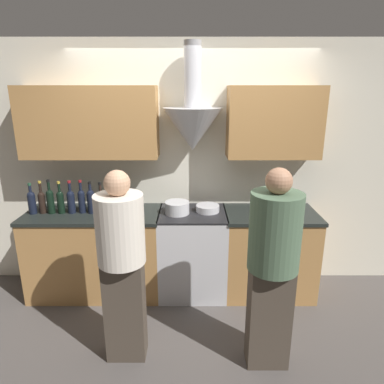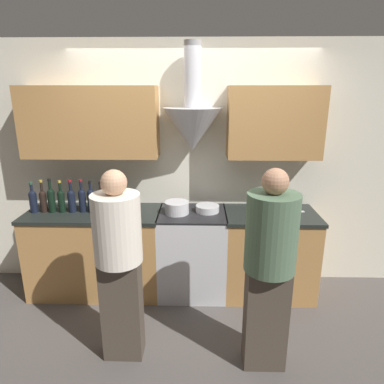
{
  "view_description": "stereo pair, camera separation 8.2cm",
  "coord_description": "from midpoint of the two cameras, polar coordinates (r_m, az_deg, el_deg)",
  "views": [
    {
      "loc": [
        -0.01,
        -2.98,
        2.12
      ],
      "look_at": [
        0.0,
        0.21,
        1.15
      ],
      "focal_mm": 32.0,
      "sensor_mm": 36.0,
      "label": 1
    },
    {
      "loc": [
        0.08,
        -2.98,
        2.12
      ],
      "look_at": [
        0.0,
        0.21,
        1.15
      ],
      "focal_mm": 32.0,
      "sensor_mm": 36.0,
      "label": 2
    }
  ],
  "objects": [
    {
      "name": "wine_bottle_5",
      "position": [
        3.65,
        -18.62,
        -1.26
      ],
      "size": [
        0.07,
        0.07,
        0.34
      ],
      "color": "black",
      "rests_on": "counter_left"
    },
    {
      "name": "wine_bottle_8",
      "position": [
        3.56,
        -13.93,
        -1.21
      ],
      "size": [
        0.08,
        0.08,
        0.35
      ],
      "color": "black",
      "rests_on": "counter_left"
    },
    {
      "name": "stock_pot",
      "position": [
        3.47,
        -3.27,
        -2.63
      ],
      "size": [
        0.25,
        0.25,
        0.12
      ],
      "color": "silver",
      "rests_on": "stove_range"
    },
    {
      "name": "stove_range",
      "position": [
        3.69,
        -0.65,
        -9.97
      ],
      "size": [
        0.69,
        0.6,
        0.9
      ],
      "color": "silver",
      "rests_on": "ground_plane"
    },
    {
      "name": "person_foreground_right",
      "position": [
        2.64,
        12.32,
        -11.64
      ],
      "size": [
        0.38,
        0.38,
        1.61
      ],
      "color": "#473D33",
      "rests_on": "ground_plane"
    },
    {
      "name": "ground_plane",
      "position": [
        3.66,
        -0.67,
        -18.57
      ],
      "size": [
        12.0,
        12.0,
        0.0
      ],
      "primitive_type": "plane",
      "color": "#4C4744"
    },
    {
      "name": "chefs_knife",
      "position": [
        3.67,
        15.47,
        -3.08
      ],
      "size": [
        0.28,
        0.06,
        0.01
      ],
      "rotation": [
        0.0,
        0.0,
        0.11
      ],
      "color": "silver",
      "rests_on": "counter_right"
    },
    {
      "name": "wine_bottle_3",
      "position": [
        3.71,
        -21.76,
        -1.37
      ],
      "size": [
        0.07,
        0.07,
        0.33
      ],
      "color": "black",
      "rests_on": "counter_left"
    },
    {
      "name": "wine_bottle_9",
      "position": [
        3.53,
        -12.49,
        -1.38
      ],
      "size": [
        0.07,
        0.07,
        0.34
      ],
      "color": "black",
      "rests_on": "counter_left"
    },
    {
      "name": "wine_bottle_2",
      "position": [
        3.75,
        -23.22,
        -1.24
      ],
      "size": [
        0.07,
        0.07,
        0.35
      ],
      "color": "black",
      "rests_on": "counter_left"
    },
    {
      "name": "saucepan",
      "position": [
        3.45,
        12.43,
        -3.34
      ],
      "size": [
        0.15,
        0.15,
        0.1
      ],
      "color": "silver",
      "rests_on": "counter_right"
    },
    {
      "name": "counter_left",
      "position": [
        3.84,
        -16.36,
        -9.64
      ],
      "size": [
        1.38,
        0.62,
        0.9
      ],
      "color": "#B27F47",
      "rests_on": "ground_plane"
    },
    {
      "name": "wine_bottle_0",
      "position": [
        3.82,
        -25.81,
        -1.4
      ],
      "size": [
        0.08,
        0.08,
        0.32
      ],
      "color": "black",
      "rests_on": "counter_left"
    },
    {
      "name": "person_foreground_left",
      "position": [
        2.72,
        -12.51,
        -11.21
      ],
      "size": [
        0.36,
        0.36,
        1.57
      ],
      "color": "#473D33",
      "rests_on": "ground_plane"
    },
    {
      "name": "wine_bottle_7",
      "position": [
        3.58,
        -15.63,
        -1.57
      ],
      "size": [
        0.07,
        0.07,
        0.33
      ],
      "color": "black",
      "rests_on": "counter_left"
    },
    {
      "name": "wine_bottle_1",
      "position": [
        3.79,
        -24.41,
        -1.36
      ],
      "size": [
        0.07,
        0.07,
        0.34
      ],
      "color": "black",
      "rests_on": "counter_left"
    },
    {
      "name": "wall_back",
      "position": [
        3.62,
        -1.82,
        6.46
      ],
      "size": [
        8.4,
        0.59,
        2.6
      ],
      "color": "silver",
      "rests_on": "ground_plane"
    },
    {
      "name": "orange_fruit",
      "position": [
        3.66,
        12.03,
        -2.28
      ],
      "size": [
        0.08,
        0.08,
        0.08
      ],
      "color": "orange",
      "rests_on": "counter_right"
    },
    {
      "name": "mixing_bowl",
      "position": [
        3.53,
        1.87,
        -2.73
      ],
      "size": [
        0.24,
        0.24,
        0.07
      ],
      "color": "silver",
      "rests_on": "stove_range"
    },
    {
      "name": "wine_bottle_4",
      "position": [
        3.68,
        -20.22,
        -1.32
      ],
      "size": [
        0.08,
        0.08,
        0.34
      ],
      "color": "black",
      "rests_on": "counter_left"
    },
    {
      "name": "counter_right",
      "position": [
        3.77,
        11.9,
        -9.81
      ],
      "size": [
        0.94,
        0.62,
        0.9
      ],
      "color": "#B27F47",
      "rests_on": "ground_plane"
    },
    {
      "name": "wine_bottle_6",
      "position": [
        3.61,
        -17.21,
        -1.3
      ],
      "size": [
        0.08,
        0.08,
        0.33
      ],
      "color": "black",
      "rests_on": "counter_left"
    }
  ]
}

